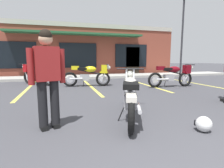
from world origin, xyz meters
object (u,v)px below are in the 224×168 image
motorcycle_silver_naked (89,74)px  helmet_on_pavement (204,124)px  motorcycle_red_sportbike (173,75)px  motorcycle_black_cruiser (36,73)px  person_in_shorts_foreground (47,74)px  parking_lot_lamp_post (184,25)px  motorcycle_foreground_classic (130,96)px

motorcycle_silver_naked → helmet_on_pavement: motorcycle_silver_naked is taller
motorcycle_silver_naked → motorcycle_red_sportbike: bearing=-19.0°
motorcycle_red_sportbike → motorcycle_black_cruiser: bearing=157.0°
motorcycle_silver_naked → person_in_shorts_foreground: 4.85m
motorcycle_black_cruiser → person_in_shorts_foreground: bearing=-81.5°
motorcycle_red_sportbike → motorcycle_silver_naked: 3.64m
motorcycle_red_sportbike → motorcycle_black_cruiser: 6.26m
motorcycle_red_sportbike → parking_lot_lamp_post: (3.17, 3.56, 2.87)m
motorcycle_silver_naked → person_in_shorts_foreground: person_in_shorts_foreground is taller
helmet_on_pavement → parking_lot_lamp_post: parking_lot_lamp_post is taller
motorcycle_silver_naked → parking_lot_lamp_post: size_ratio=0.40×
motorcycle_red_sportbike → motorcycle_silver_naked: size_ratio=1.00×
parking_lot_lamp_post → helmet_on_pavement: bearing=-125.5°
motorcycle_black_cruiser → parking_lot_lamp_post: (8.93, 1.11, 2.87)m
parking_lot_lamp_post → motorcycle_silver_naked: bearing=-160.3°
person_in_shorts_foreground → parking_lot_lamp_post: bearing=41.0°
motorcycle_black_cruiser → motorcycle_silver_naked: size_ratio=0.80×
motorcycle_foreground_classic → person_in_shorts_foreground: size_ratio=1.20×
person_in_shorts_foreground → motorcycle_foreground_classic: bearing=4.2°
person_in_shorts_foreground → parking_lot_lamp_post: (8.05, 6.99, 2.45)m
motorcycle_foreground_classic → motorcycle_red_sportbike: size_ratio=0.95×
motorcycle_red_sportbike → helmet_on_pavement: (-2.42, -4.28, -0.40)m
motorcycle_foreground_classic → motorcycle_black_cruiser: same height
motorcycle_black_cruiser → person_in_shorts_foreground: size_ratio=1.00×
motorcycle_foreground_classic → parking_lot_lamp_post: 9.91m
helmet_on_pavement → parking_lot_lamp_post: size_ratio=0.05×
motorcycle_foreground_classic → person_in_shorts_foreground: bearing=-175.8°
motorcycle_silver_naked → parking_lot_lamp_post: bearing=19.7°
motorcycle_black_cruiser → motorcycle_foreground_classic: bearing=-67.2°
motorcycle_foreground_classic → helmet_on_pavement: size_ratio=7.73×
motorcycle_black_cruiser → motorcycle_silver_naked: 2.64m
motorcycle_foreground_classic → motorcycle_black_cruiser: size_ratio=1.20×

